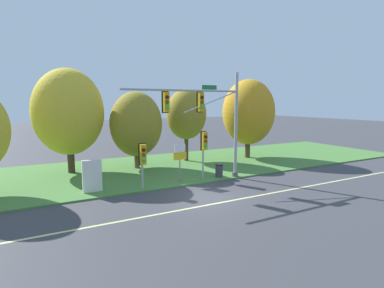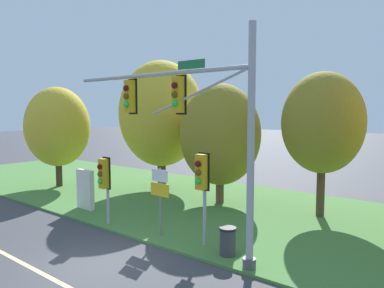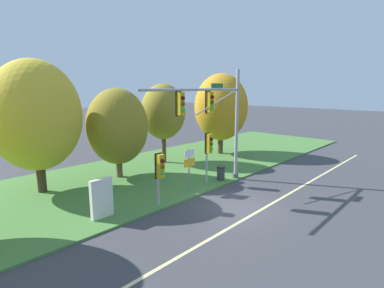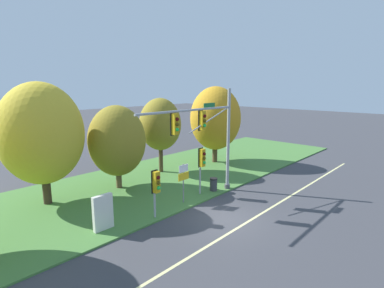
{
  "view_description": "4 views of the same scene",
  "coord_description": "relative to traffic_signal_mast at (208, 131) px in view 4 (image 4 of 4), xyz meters",
  "views": [
    {
      "loc": [
        -8.43,
        -14.13,
        5.34
      ],
      "look_at": [
        0.95,
        3.5,
        2.56
      ],
      "focal_mm": 28.0,
      "sensor_mm": 36.0,
      "label": 1
    },
    {
      "loc": [
        9.62,
        -6.68,
        4.82
      ],
      "look_at": [
        1.12,
        3.74,
        3.62
      ],
      "focal_mm": 35.0,
      "sensor_mm": 36.0,
      "label": 2
    },
    {
      "loc": [
        -12.48,
        -8.48,
        6.2
      ],
      "look_at": [
        1.22,
        4.25,
        2.67
      ],
      "focal_mm": 28.0,
      "sensor_mm": 36.0,
      "label": 3
    },
    {
      "loc": [
        -13.13,
        -9.55,
        7.57
      ],
      "look_at": [
        1.06,
        3.58,
        3.77
      ],
      "focal_mm": 28.0,
      "sensor_mm": 36.0,
      "label": 4
    }
  ],
  "objects": [
    {
      "name": "lane_stripe",
      "position": [
        -1.83,
        -4.03,
        -4.63
      ],
      "size": [
        36.0,
        0.16,
        0.01
      ],
      "primitive_type": "cube",
      "color": "beige",
      "rests_on": "ground"
    },
    {
      "name": "tree_behind_signpost",
      "position": [
        -3.05,
        6.02,
        -1.01
      ],
      "size": [
        4.11,
        4.11,
        6.1
      ],
      "color": "brown",
      "rests_on": "grass_verge"
    },
    {
      "name": "traffic_signal_mast",
      "position": [
        0.0,
        0.0,
        0.0
      ],
      "size": [
        8.29,
        0.49,
        7.26
      ],
      "color": "#9EA0A5",
      "rests_on": "grass_verge"
    },
    {
      "name": "tree_mid_verge",
      "position": [
        1.84,
        6.87,
        -0.35
      ],
      "size": [
        3.58,
        3.58,
        6.43
      ],
      "color": "#4C3823",
      "rests_on": "grass_verge"
    },
    {
      "name": "pedestrian_signal_further_along",
      "position": [
        -4.59,
        -0.05,
        -2.52
      ],
      "size": [
        0.46,
        0.55,
        2.83
      ],
      "color": "#9EA0A5",
      "rests_on": "grass_verge"
    },
    {
      "name": "trash_bin",
      "position": [
        1.18,
        0.44,
        -4.06
      ],
      "size": [
        0.56,
        0.56,
        0.93
      ],
      "color": "#38383D",
      "rests_on": "grass_verge"
    },
    {
      "name": "tree_left_of_mast",
      "position": [
        -7.91,
        6.8,
        -0.0
      ],
      "size": [
        5.07,
        5.07,
        7.71
      ],
      "color": "#423021",
      "rests_on": "grass_verge"
    },
    {
      "name": "pedestrian_signal_near_kerb",
      "position": [
        0.02,
        0.55,
        -2.12
      ],
      "size": [
        0.46,
        0.55,
        3.3
      ],
      "color": "#9EA0A5",
      "rests_on": "grass_verge"
    },
    {
      "name": "info_kiosk",
      "position": [
        -7.39,
        0.96,
        -3.59
      ],
      "size": [
        1.1,
        0.24,
        1.9
      ],
      "color": "silver",
      "rests_on": "grass_verge"
    },
    {
      "name": "route_sign_post",
      "position": [
        -1.89,
        0.45,
        -2.81
      ],
      "size": [
        0.93,
        0.08,
        2.58
      ],
      "color": "slate",
      "rests_on": "grass_verge"
    },
    {
      "name": "ground_plane",
      "position": [
        -1.83,
        -2.83,
        -4.63
      ],
      "size": [
        160.0,
        160.0,
        0.0
      ],
      "primitive_type": "plane",
      "color": "#3D3D42"
    },
    {
      "name": "tree_tall_centre",
      "position": [
        7.76,
        5.55,
        -0.21
      ],
      "size": [
        4.9,
        4.9,
        7.39
      ],
      "color": "#4C3823",
      "rests_on": "grass_verge"
    },
    {
      "name": "grass_verge",
      "position": [
        -1.83,
        5.42,
        -4.58
      ],
      "size": [
        48.0,
        11.5,
        0.1
      ],
      "primitive_type": "cube",
      "color": "#477A38",
      "rests_on": "ground"
    }
  ]
}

